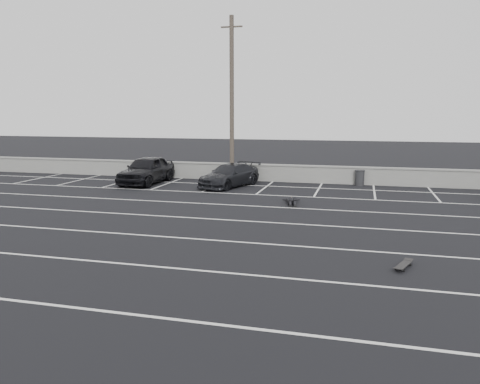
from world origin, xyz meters
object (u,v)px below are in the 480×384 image
(utility_pole, at_px, (232,100))
(car_right, at_px, (229,175))
(trash_bin, at_px, (360,178))
(person, at_px, (291,199))
(car_left, at_px, (147,170))
(skateboard, at_px, (403,265))

(utility_pole, bearing_deg, car_right, -78.89)
(utility_pole, xyz_separation_m, trash_bin, (7.65, 0.40, -4.53))
(trash_bin, bearing_deg, person, -115.58)
(car_right, distance_m, person, 5.91)
(trash_bin, bearing_deg, utility_pole, -177.01)
(car_left, distance_m, trash_bin, 12.68)
(skateboard, bearing_deg, car_right, 145.36)
(utility_pole, relative_size, skateboard, 10.75)
(trash_bin, height_order, person, trash_bin)
(car_right, relative_size, person, 1.98)
(trash_bin, height_order, skateboard, trash_bin)
(car_left, relative_size, trash_bin, 5.37)
(car_right, relative_size, utility_pole, 0.46)
(car_right, relative_size, trash_bin, 4.97)
(car_left, relative_size, skateboard, 5.29)
(skateboard, bearing_deg, car_left, 158.78)
(utility_pole, relative_size, trash_bin, 10.90)
(skateboard, bearing_deg, trash_bin, 116.28)
(car_left, height_order, person, car_left)
(person, bearing_deg, car_left, 145.06)
(utility_pole, xyz_separation_m, person, (4.59, -6.00, -4.77))
(utility_pole, bearing_deg, person, -52.60)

